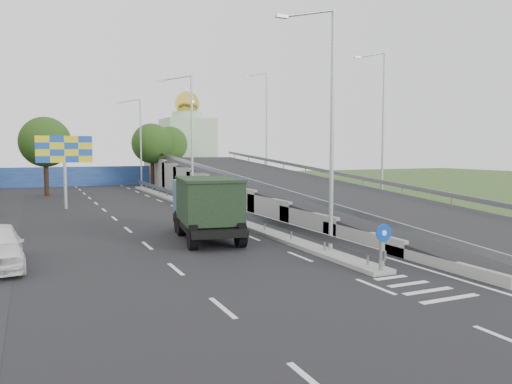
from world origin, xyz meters
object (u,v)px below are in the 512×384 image
lamp_post_mid (190,132)px  church (188,144)px  lamp_post_near (328,118)px  sign_bollard (382,247)px  lamp_post_far (139,138)px  dump_truck (206,205)px  billboard (64,153)px

lamp_post_mid → church: bearing=73.8°
lamp_post_near → sign_bollard: bearing=-91.6°
lamp_post_mid → lamp_post_far: 20.00m
sign_bollard → lamp_post_far: bearing=89.9°
dump_truck → billboard: bearing=117.7°
lamp_post_mid → church: 35.41m
lamp_post_mid → dump_truck: size_ratio=1.37×
sign_bollard → church: 58.84m
lamp_post_near → church: (9.89, 54.00, -0.50)m
lamp_post_far → dump_truck: (-3.45, -34.15, -4.09)m
lamp_post_far → lamp_post_near: bearing=-90.0°
church → dump_truck: (-13.34, -48.15, -3.59)m
sign_bollard → lamp_post_mid: 24.30m
lamp_post_near → church: bearing=79.6°
lamp_post_far → lamp_post_mid: bearing=-90.0°
lamp_post_near → lamp_post_far: bearing=90.0°
lamp_post_far → billboard: size_ratio=1.83×
church → billboard: size_ratio=2.51×
lamp_post_near → dump_truck: (-3.45, 5.85, -4.09)m
sign_bollard → lamp_post_mid: lamp_post_mid is taller
lamp_post_mid → billboard: 9.47m
church → dump_truck: size_ratio=1.88×
lamp_post_mid → billboard: (-9.11, 2.00, -1.62)m
lamp_post_near → billboard: (-9.11, 22.00, -1.62)m
church → lamp_post_mid: bearing=-106.2°
lamp_post_near → church: 54.90m
lamp_post_mid → church: size_ratio=0.73×
sign_bollard → billboard: size_ratio=0.30×
lamp_post_near → dump_truck: bearing=120.5°
lamp_post_near → church: size_ratio=0.73×
sign_bollard → lamp_post_mid: bearing=89.7°
sign_bollard → church: size_ratio=0.12×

